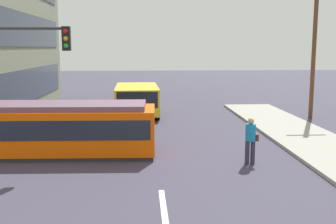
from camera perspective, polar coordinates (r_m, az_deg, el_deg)
The scene contains 10 objects.
ground_plane at distance 14.70m, azimuth -1.45°, elevation -7.20°, with size 120.00×120.00×0.00m, color #3E3A4B.
lane_stripe_2 at distance 10.92m, azimuth -0.65°, elevation -13.03°, with size 0.16×2.40×0.01m, color silver.
lane_stripe_3 at distance 22.08m, azimuth -2.17°, elevation -1.71°, with size 0.16×2.40×0.01m, color silver.
lane_stripe_4 at distance 27.99m, azimuth -2.47°, elevation 0.57°, with size 0.16×2.40×0.01m, color silver.
streetcar_tram at distance 16.29m, azimuth -14.54°, elevation -2.16°, with size 7.20×2.75×1.99m.
city_bus at distance 24.81m, azimuth -4.38°, elevation 1.86°, with size 2.65×5.23×1.81m.
pedestrian_crossing at distance 14.69m, azimuth 11.48°, elevation -3.59°, with size 0.48×0.36×1.67m.
parked_sedan_mid at distance 20.45m, azimuth -16.10°, elevation -1.15°, with size 2.11×4.46×1.19m.
traffic_light_mast at distance 15.25m, azimuth -20.07°, elevation 6.20°, with size 3.10×0.33×4.96m.
utility_pole_mid at distance 24.98m, azimuth 19.75°, elevation 8.53°, with size 1.80×0.24×7.90m.
Camera 1 is at (-0.51, -4.11, 4.10)m, focal length 43.58 mm.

